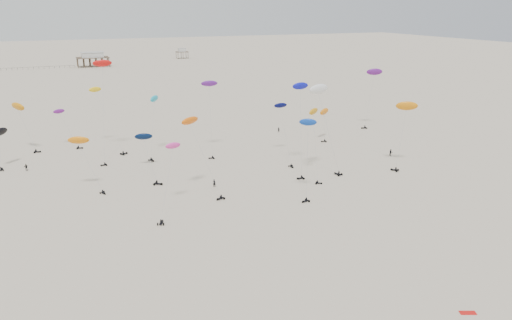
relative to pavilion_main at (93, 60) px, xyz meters
name	(u,v)px	position (x,y,z in m)	size (l,w,h in m)	color
ground_plane	(154,104)	(10.00, -150.00, -4.22)	(900.00, 900.00, 0.00)	beige
pavilion_main	(93,60)	(0.00, 0.00, 0.00)	(21.00, 13.00, 9.80)	brown
pavilion_small	(182,54)	(70.00, 30.00, -0.74)	(9.00, 7.00, 8.00)	brown
pier_fence	(9,69)	(-52.00, 0.00, -3.45)	(80.20, 0.20, 1.50)	black
rig_0	(154,113)	(-4.83, -224.69, 7.56)	(6.21, 11.66, 16.96)	black
rig_1	(168,178)	(-11.09, -267.11, 3.01)	(7.88, 11.31, 15.55)	black
rig_2	(307,145)	(18.45, -270.00, 7.43)	(5.36, 6.71, 17.18)	black
rig_3	(283,120)	(27.21, -240.17, 5.97)	(5.93, 15.88, 18.83)	black
rig_4	(82,147)	(-25.48, -246.65, 5.61)	(7.12, 8.15, 12.91)	black
rig_5	(106,114)	(-16.22, -213.37, 5.80)	(7.97, 16.83, 21.60)	black
rig_6	(147,148)	(-9.87, -239.56, 1.76)	(4.83, 17.53, 16.21)	black
rig_7	(315,127)	(26.74, -258.28, 8.07)	(5.41, 10.27, 17.01)	black
rig_8	(405,115)	(51.80, -260.16, 9.10)	(9.27, 7.38, 16.94)	black
rig_9	(300,106)	(26.36, -251.55, 11.95)	(7.92, 11.96, 22.63)	black
rig_10	(373,80)	(70.31, -220.21, 11.61)	(8.44, 5.23, 19.96)	black
rig_11	(66,124)	(-27.09, -207.36, 2.49)	(7.09, 7.84, 11.78)	black
rig_12	(210,93)	(10.44, -227.75, 12.36)	(6.07, 11.17, 20.84)	black
rig_13	(196,136)	(-2.45, -257.97, 8.56)	(7.57, 11.44, 17.74)	black
rig_14	(20,112)	(-38.78, -207.21, 7.15)	(7.04, 7.75, 14.29)	black
rig_15	(321,102)	(29.36, -256.59, 13.60)	(7.73, 7.69, 22.18)	black
rig_17	(102,74)	(-16.76, -217.93, 17.90)	(6.84, 16.18, 27.56)	black
rig_18	(324,115)	(46.59, -229.21, 3.40)	(5.19, 6.21, 9.90)	black
spectator_0	(214,187)	(1.83, -256.66, -4.22)	(0.79, 0.55, 2.18)	black
spectator_1	(391,156)	(54.73, -252.13, -4.22)	(1.08, 0.63, 2.21)	black
spectator_2	(27,171)	(-38.23, -227.13, -4.22)	(1.25, 0.67, 2.12)	black
spectator_3	(279,132)	(37.68, -215.56, -4.22)	(0.72, 0.49, 1.98)	black
grounded_kite_a	(468,313)	(18.03, -317.00, -4.22)	(2.20, 0.90, 0.08)	red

